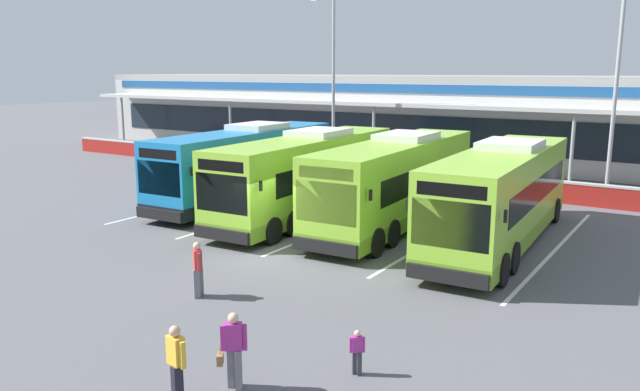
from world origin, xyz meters
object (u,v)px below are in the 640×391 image
coach_bus_leftmost (247,165)px  coach_bus_centre (397,183)px  pedestrian_near_bin (176,362)px  lamp_post_centre (617,72)px  coach_bus_right_centre (501,197)px  pedestrian_in_dark_coat (198,267)px  pedestrian_child (357,351)px  pedestrian_with_handbag (233,348)px  lamp_post_west (333,72)px  coach_bus_left_centre (308,176)px

coach_bus_leftmost → coach_bus_centre: bearing=-2.1°
pedestrian_near_bin → lamp_post_centre: lamp_post_centre is taller
coach_bus_right_centre → pedestrian_in_dark_coat: size_ratio=7.57×
coach_bus_right_centre → lamp_post_centre: bearing=79.8°
pedestrian_in_dark_coat → pedestrian_child: (6.08, -1.55, -0.33)m
pedestrian_in_dark_coat → lamp_post_centre: lamp_post_centre is taller
pedestrian_near_bin → lamp_post_centre: (3.82, 25.80, 5.42)m
coach_bus_right_centre → lamp_post_centre: 12.23m
pedestrian_with_handbag → pedestrian_in_dark_coat: same height
pedestrian_near_bin → lamp_post_west: (-12.57, 26.03, 5.42)m
pedestrian_in_dark_coat → lamp_post_centre: 23.27m
coach_bus_centre → pedestrian_in_dark_coat: coach_bus_centre is taller
lamp_post_west → lamp_post_centre: size_ratio=1.00×
coach_bus_leftmost → lamp_post_centre: lamp_post_centre is taller
pedestrian_in_dark_coat → lamp_post_centre: (7.57, 21.33, 5.42)m
pedestrian_child → pedestrian_near_bin: (-2.33, -2.92, 0.33)m
pedestrian_near_bin → lamp_post_west: lamp_post_west is taller
coach_bus_leftmost → pedestrian_child: bearing=-43.3°
pedestrian_child → coach_bus_leftmost: bearing=136.7°
coach_bus_right_centre → pedestrian_with_handbag: 13.63m
coach_bus_leftmost → lamp_post_centre: 18.62m
lamp_post_west → pedestrian_with_handbag: bearing=-62.4°
pedestrian_with_handbag → pedestrian_in_dark_coat: (-4.25, 3.39, 0.02)m
pedestrian_with_handbag → coach_bus_leftmost: bearing=128.6°
coach_bus_centre → pedestrian_with_handbag: coach_bus_centre is taller
pedestrian_with_handbag → lamp_post_centre: 25.53m
coach_bus_left_centre → pedestrian_child: (9.07, -11.58, -1.24)m
coach_bus_leftmost → coach_bus_centre: 8.27m
pedestrian_child → lamp_post_west: lamp_post_west is taller
coach_bus_leftmost → pedestrian_near_bin: coach_bus_leftmost is taller
pedestrian_child → lamp_post_centre: 23.64m
pedestrian_near_bin → pedestrian_in_dark_coat: bearing=130.0°
coach_bus_left_centre → coach_bus_centre: (3.98, 0.69, 0.00)m
coach_bus_centre → coach_bus_right_centre: size_ratio=1.00×
coach_bus_centre → lamp_post_west: bearing=132.2°
coach_bus_left_centre → lamp_post_west: lamp_post_west is taller
coach_bus_centre → pedestrian_with_handbag: bearing=-77.0°
coach_bus_left_centre → coach_bus_right_centre: bearing=0.7°
pedestrian_with_handbag → coach_bus_left_centre: bearing=118.3°
coach_bus_left_centre → coach_bus_centre: bearing=9.8°
pedestrian_in_dark_coat → pedestrian_with_handbag: bearing=-38.6°
coach_bus_leftmost → coach_bus_left_centre: same height
coach_bus_right_centre → pedestrian_in_dark_coat: (-5.55, -10.14, -0.91)m
pedestrian_with_handbag → pedestrian_child: size_ratio=1.61×
lamp_post_centre → coach_bus_centre: bearing=-121.8°
coach_bus_leftmost → lamp_post_centre: (14.84, 10.31, 4.50)m
coach_bus_centre → lamp_post_west: (-9.81, 10.84, 4.50)m
pedestrian_child → lamp_post_centre: (1.49, 22.88, 5.75)m
coach_bus_leftmost → pedestrian_child: size_ratio=12.21×
pedestrian_child → coach_bus_left_centre: bearing=128.1°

